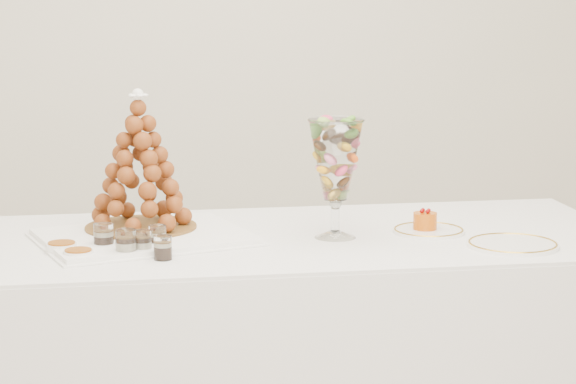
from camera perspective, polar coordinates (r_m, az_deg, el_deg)
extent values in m
cube|color=beige|center=(4.92, -3.90, 8.65)|extent=(4.50, 0.04, 2.80)
cube|color=white|center=(3.42, -1.35, -9.14)|extent=(2.18, 0.88, 0.81)
cube|color=white|center=(3.31, -1.39, -2.39)|extent=(2.17, 0.88, 0.01)
cube|color=white|center=(3.29, -7.30, -2.29)|extent=(0.67, 0.57, 0.02)
cylinder|color=white|center=(3.30, 2.41, -2.14)|extent=(0.12, 0.12, 0.02)
cylinder|color=white|center=(3.29, 2.41, -1.26)|extent=(0.03, 0.03, 0.08)
sphere|color=white|center=(3.28, 2.42, -0.54)|extent=(0.04, 0.04, 0.04)
cylinder|color=white|center=(3.39, 7.15, -1.97)|extent=(0.21, 0.21, 0.01)
cylinder|color=white|center=(3.25, 11.34, -2.64)|extent=(0.26, 0.26, 0.01)
cylinder|color=white|center=(3.18, -9.34, -2.27)|extent=(0.06, 0.06, 0.08)
cylinder|color=white|center=(3.11, -7.41, -2.57)|extent=(0.05, 0.05, 0.07)
cylinder|color=white|center=(3.18, -6.64, -2.29)|extent=(0.06, 0.06, 0.07)
cylinder|color=white|center=(3.09, -8.23, -2.60)|extent=(0.06, 0.06, 0.08)
cylinder|color=white|center=(3.05, -6.38, -2.82)|extent=(0.06, 0.06, 0.07)
cylinder|color=white|center=(3.18, -11.42, -2.81)|extent=(0.08, 0.08, 0.03)
cylinder|color=white|center=(3.09, -10.60, -3.18)|extent=(0.08, 0.08, 0.03)
cylinder|color=brown|center=(3.37, -7.48, -1.76)|extent=(0.33, 0.33, 0.01)
cone|color=brown|center=(3.33, -7.56, 1.64)|extent=(0.31, 0.31, 0.40)
sphere|color=white|center=(3.31, -7.64, 4.86)|extent=(0.04, 0.04, 0.04)
cylinder|color=#C25209|center=(3.39, 6.97, -1.47)|extent=(0.07, 0.07, 0.05)
sphere|color=#840404|center=(3.39, 7.16, -0.93)|extent=(0.01, 0.01, 0.01)
sphere|color=#840404|center=(3.39, 6.87, -0.91)|extent=(0.01, 0.01, 0.01)
sphere|color=#840404|center=(3.37, 6.81, -0.97)|extent=(0.01, 0.01, 0.01)
sphere|color=#840404|center=(3.37, 7.10, -0.99)|extent=(0.01, 0.01, 0.01)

